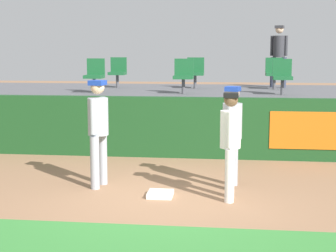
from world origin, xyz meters
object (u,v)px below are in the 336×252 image
(player_fielder_home, at_px, (231,139))
(seat_back_center, at_px, (195,71))
(player_coach_visitor, at_px, (98,126))
(seat_back_left, at_px, (118,71))
(seat_front_center, at_px, (184,74))
(seat_front_right, at_px, (282,75))
(seat_back_right, at_px, (274,71))
(first_base, at_px, (160,194))
(player_runner_visitor, at_px, (232,130))
(seat_front_left, at_px, (95,74))
(spectator_hooded, at_px, (279,52))

(player_fielder_home, bearing_deg, seat_back_center, -169.58)
(player_coach_visitor, relative_size, seat_back_left, 2.17)
(player_fielder_home, xyz_separation_m, seat_front_center, (-1.17, 4.63, 0.77))
(seat_front_right, distance_m, seat_back_right, 1.80)
(seat_back_center, distance_m, seat_front_right, 2.83)
(first_base, xyz_separation_m, player_coach_visitor, (-1.13, 0.50, 1.02))
(seat_front_center, bearing_deg, player_runner_visitor, -73.04)
(seat_front_center, height_order, seat_back_right, same)
(first_base, xyz_separation_m, seat_back_center, (0.09, 6.40, 1.71))
(player_coach_visitor, xyz_separation_m, seat_back_right, (3.35, 5.90, 0.69))
(player_fielder_home, relative_size, seat_front_left, 2.00)
(seat_front_left, xyz_separation_m, seat_front_right, (4.53, 0.00, 0.00))
(seat_front_left, bearing_deg, player_fielder_home, -54.03)
(first_base, bearing_deg, seat_front_center, 90.76)
(seat_back_left, height_order, seat_back_right, same)
(player_coach_visitor, distance_m, seat_back_center, 6.06)
(spectator_hooded, bearing_deg, first_base, 86.13)
(player_runner_visitor, relative_size, seat_front_center, 2.05)
(seat_front_left, bearing_deg, seat_front_center, 0.01)
(player_runner_visitor, relative_size, player_coach_visitor, 0.95)
(seat_front_left, distance_m, seat_back_right, 4.82)
(seat_back_center, xyz_separation_m, seat_front_center, (-0.15, -1.80, 0.00))
(seat_front_left, bearing_deg, seat_back_left, 84.16)
(seat_front_left, bearing_deg, seat_back_center, 37.49)
(first_base, relative_size, spectator_hooded, 0.23)
(first_base, xyz_separation_m, player_runner_visitor, (1.12, 0.71, 0.96))
(seat_back_center, xyz_separation_m, spectator_hooded, (2.28, 0.61, 0.52))
(player_fielder_home, distance_m, seat_back_right, 6.57)
(first_base, xyz_separation_m, player_fielder_home, (1.10, -0.03, 0.93))
(player_runner_visitor, xyz_separation_m, player_coach_visitor, (-2.25, -0.21, 0.06))
(player_runner_visitor, bearing_deg, seat_back_center, -155.64)
(seat_back_center, distance_m, seat_front_center, 1.81)
(player_coach_visitor, relative_size, seat_front_right, 2.17)
(seat_back_left, bearing_deg, player_coach_visitor, -80.94)
(seat_front_right, relative_size, seat_back_right, 1.00)
(player_runner_visitor, height_order, spectator_hooded, spectator_hooded)
(player_runner_visitor, relative_size, seat_front_left, 2.05)
(seat_back_center, bearing_deg, seat_back_left, -180.00)
(seat_back_left, bearing_deg, spectator_hooded, 7.82)
(player_fielder_home, height_order, seat_front_center, seat_front_center)
(first_base, bearing_deg, seat_back_right, 70.88)
(player_fielder_home, height_order, seat_front_right, seat_front_right)
(first_base, xyz_separation_m, seat_front_right, (2.27, 4.60, 1.70))
(seat_back_left, relative_size, seat_back_right, 1.00)
(seat_front_left, distance_m, seat_back_center, 2.96)
(first_base, bearing_deg, player_fielder_home, -1.63)
(seat_back_right, bearing_deg, player_runner_visitor, -100.90)
(seat_front_left, relative_size, seat_back_right, 1.00)
(seat_front_left, xyz_separation_m, seat_back_center, (2.35, 1.80, 0.00))
(first_base, distance_m, player_fielder_home, 1.45)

